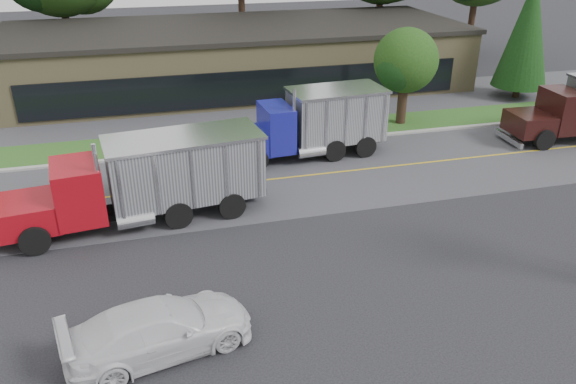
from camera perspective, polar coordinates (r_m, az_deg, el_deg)
The scene contains 12 objects.
ground at distance 18.66m, azimuth 2.75°, elevation -10.17°, with size 140.00×140.00×0.00m, color #333338.
road at distance 26.22m, azimuth -3.07°, elevation 1.11°, with size 60.00×8.00×0.02m, color #59595F.
center_line at distance 26.22m, azimuth -3.07°, elevation 1.11°, with size 60.00×0.12×0.01m, color gold.
curb at distance 30.02m, azimuth -4.73°, elevation 4.36°, with size 60.00×0.30×0.12m, color #9E9E99.
grass_verge at distance 31.68m, azimuth -5.32°, elevation 5.52°, with size 60.00×3.40×0.03m, color #2F5A1E.
far_parking at distance 36.36m, azimuth -6.69°, elevation 8.16°, with size 60.00×7.00×0.02m, color #59595F.
strip_mall at distance 41.87m, azimuth -5.33°, elevation 13.42°, with size 32.00×12.00×4.00m, color #8F8158.
evergreen_right at distance 41.20m, azimuth 23.15°, elevation 14.83°, with size 3.58×3.58×8.13m.
tree_verge at distance 33.71m, azimuth 11.92°, elevation 12.65°, with size 3.93×3.70×5.60m.
dump_truck_red at distance 22.81m, azimuth -13.84°, elevation 1.42°, with size 10.68×3.81×3.36m.
dump_truck_blue at distance 28.65m, azimuth 2.81°, elevation 7.20°, with size 8.29×3.17×3.36m.
rally_car at distance 16.43m, azimuth -12.93°, elevation -13.37°, with size 2.13×5.23×1.52m, color silver.
Camera 1 is at (-4.68, -14.35, 10.98)m, focal length 35.00 mm.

